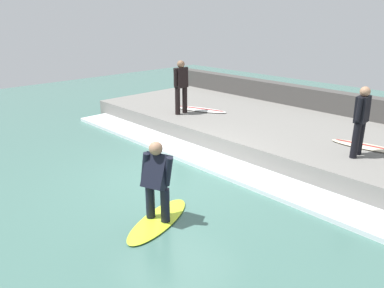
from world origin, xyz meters
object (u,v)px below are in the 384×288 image
surfer_waiting_far (361,118)px  surfboard_riding (158,220)px  surfboard_waiting_far (366,146)px  surfer_riding (157,178)px  surfboard_waiting_near (200,109)px  surfer_waiting_near (181,84)px

surfer_waiting_far → surfboard_riding: bearing=160.8°
surfboard_waiting_far → surfer_riding: bearing=164.0°
surfboard_waiting_near → surfboard_waiting_far: size_ratio=1.13×
surfboard_riding → surfer_waiting_far: surfer_waiting_far is taller
surfer_riding → surfer_waiting_near: surfer_waiting_near is taller
surfer_waiting_near → surfboard_waiting_near: 1.18m
surfboard_riding → surfboard_waiting_near: surfboard_waiting_near is taller
surfer_waiting_near → surfer_waiting_far: surfer_waiting_near is taller
surfer_riding → surfer_waiting_far: (4.49, -1.56, 0.54)m
surfboard_waiting_near → surfer_waiting_near: bearing=170.9°
surfboard_riding → surfer_waiting_near: 5.93m
surfboard_waiting_near → surfer_riding: bearing=-141.8°
surfboard_riding → surfboard_waiting_far: size_ratio=1.10×
surfboard_riding → surfer_waiting_far: bearing=-19.2°
surfboard_riding → surfer_riding: bearing=0.0°
surfboard_waiting_far → surfboard_waiting_near: bearing=93.7°
surfer_waiting_far → surfboard_waiting_far: surfer_waiting_far is taller
surfboard_riding → surfboard_waiting_near: (4.90, 3.86, 0.52)m
surfer_riding → surfboard_waiting_near: size_ratio=0.77×
surfer_riding → surfer_waiting_far: 4.79m
surfboard_waiting_near → surfboard_waiting_far: same height
surfer_waiting_far → surfboard_waiting_far: bearing=4.5°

